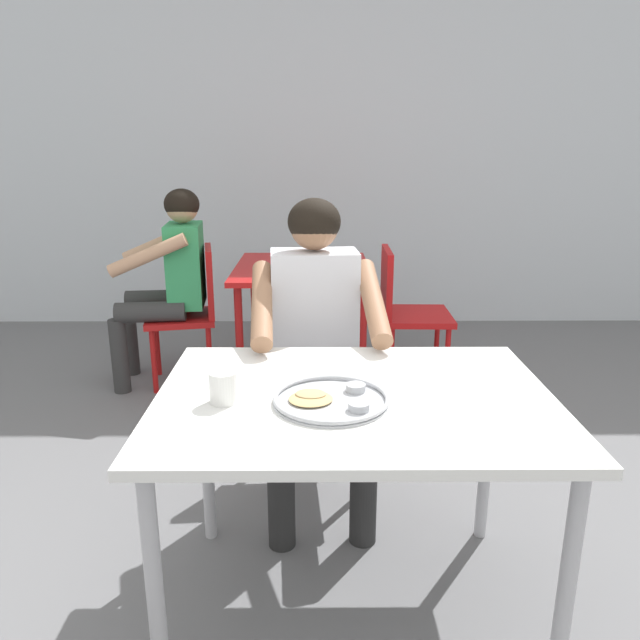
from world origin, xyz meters
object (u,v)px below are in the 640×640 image
object	(u,v)px
thali_tray	(331,399)
patron_background	(170,270)
chair_foreground	(313,370)
chair_red_right	(404,306)
table_background_red	(302,280)
table_foreground	(354,418)
drinking_cup	(223,386)
chair_red_left	(193,307)
diner_foreground	(316,330)

from	to	relation	value
thali_tray	patron_background	distance (m)	2.19
chair_foreground	chair_red_right	world-z (taller)	chair_red_right
chair_foreground	table_background_red	xyz separation A→B (m)	(-0.07, 1.10, 0.16)
chair_red_right	patron_background	bearing A→B (deg)	179.89
patron_background	table_foreground	bearing A→B (deg)	-62.91
chair_foreground	table_background_red	size ratio (longest dim) A/B	0.89
drinking_cup	chair_red_left	xyz separation A→B (m)	(-0.49, 1.97, -0.30)
thali_tray	chair_foreground	size ratio (longest dim) A/B	0.40
diner_foreground	patron_background	xyz separation A→B (m)	(-0.88, 1.30, -0.02)
chair_red_left	chair_red_right	xyz separation A→B (m)	(1.29, 0.00, 0.00)
drinking_cup	table_background_red	world-z (taller)	drinking_cup
thali_tray	table_background_red	distance (m)	2.00
table_foreground	drinking_cup	xyz separation A→B (m)	(-0.37, -0.05, 0.12)
table_foreground	chair_red_right	bearing A→B (deg)	77.56
chair_red_left	patron_background	world-z (taller)	patron_background
thali_tray	patron_background	size ratio (longest dim) A/B	0.27
table_foreground	drinking_cup	distance (m)	0.39
diner_foreground	patron_background	world-z (taller)	diner_foreground
chair_red_right	chair_foreground	bearing A→B (deg)	-116.80
drinking_cup	chair_red_left	world-z (taller)	chair_red_left
table_background_red	chair_red_right	world-z (taller)	chair_red_right
table_foreground	diner_foreground	distance (m)	0.64
drinking_cup	table_background_red	bearing A→B (deg)	85.04
diner_foreground	chair_foreground	bearing A→B (deg)	93.20
drinking_cup	patron_background	size ratio (longest dim) A/B	0.08
diner_foreground	table_foreground	bearing A→B (deg)	-79.94
thali_tray	diner_foreground	xyz separation A→B (m)	(-0.04, 0.68, -0.01)
table_background_red	chair_red_right	size ratio (longest dim) A/B	1.11
table_background_red	chair_red_right	xyz separation A→B (m)	(0.62, -0.01, -0.16)
table_foreground	patron_background	world-z (taller)	patron_background
chair_foreground	patron_background	world-z (taller)	patron_background
thali_tray	chair_red_left	xyz separation A→B (m)	(-0.79, 1.98, -0.26)
table_background_red	chair_red_left	world-z (taller)	chair_red_left
chair_foreground	chair_red_left	xyz separation A→B (m)	(-0.74, 1.08, -0.00)
chair_foreground	diner_foreground	xyz separation A→B (m)	(0.01, -0.22, 0.25)
drinking_cup	chair_foreground	distance (m)	0.97
chair_red_right	table_foreground	bearing A→B (deg)	-102.44
table_background_red	patron_background	distance (m)	0.80
drinking_cup	chair_red_right	xyz separation A→B (m)	(0.79, 1.98, -0.30)
chair_foreground	patron_background	distance (m)	1.41
diner_foreground	chair_red_left	world-z (taller)	diner_foreground
thali_tray	drinking_cup	world-z (taller)	drinking_cup
table_foreground	diner_foreground	world-z (taller)	diner_foreground
chair_foreground	table_background_red	bearing A→B (deg)	93.73
thali_tray	table_background_red	world-z (taller)	thali_tray
diner_foreground	table_background_red	bearing A→B (deg)	93.64
table_foreground	chair_red_left	size ratio (longest dim) A/B	1.35
table_foreground	patron_background	xyz separation A→B (m)	(-0.99, 1.93, 0.05)
table_background_red	diner_foreground	bearing A→B (deg)	-86.36
chair_red_right	diner_foreground	bearing A→B (deg)	-112.38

